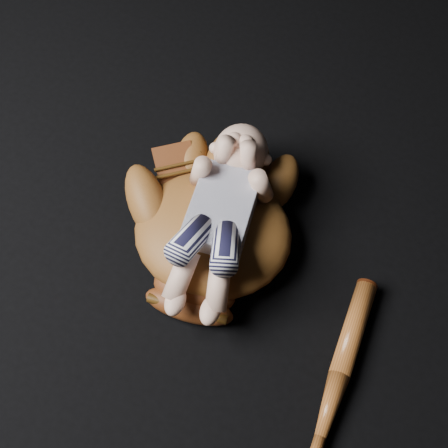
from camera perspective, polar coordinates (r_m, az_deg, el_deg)
The scene contains 3 objects.
baseball_glove at distance 1.14m, azimuth -1.03°, elevation -0.40°, with size 0.36×0.42×0.13m, color brown, non-canonical shape.
newborn_baby at distance 1.08m, azimuth -0.63°, elevation 0.43°, with size 0.18×0.38×0.15m, color #D4A388, non-canonical shape.
baseball_bat at distance 1.09m, azimuth 10.15°, elevation -14.53°, with size 0.04×0.40×0.04m, color brown, non-canonical shape.
Camera 1 is at (0.15, -0.32, 1.06)m, focal length 50.00 mm.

